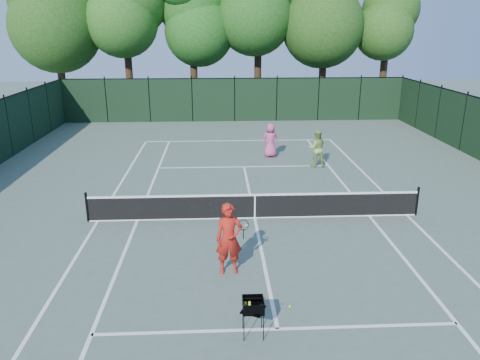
{
  "coord_description": "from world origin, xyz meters",
  "views": [
    {
      "loc": [
        -1.28,
        -15.24,
        6.42
      ],
      "look_at": [
        -0.47,
        1.0,
        1.1
      ],
      "focal_mm": 35.0,
      "sensor_mm": 36.0,
      "label": 1
    }
  ],
  "objects_px": {
    "player_pink": "(271,140)",
    "ball_hopper": "(253,305)",
    "player_green": "(317,148)",
    "loose_ball_near_cart": "(290,306)",
    "coach": "(229,239)",
    "loose_ball_midcourt": "(233,254)"
  },
  "relations": [
    {
      "from": "player_green",
      "to": "ball_hopper",
      "type": "height_order",
      "value": "player_green"
    },
    {
      "from": "player_pink",
      "to": "loose_ball_near_cart",
      "type": "bearing_deg",
      "value": 79.78
    },
    {
      "from": "player_green",
      "to": "loose_ball_near_cart",
      "type": "relative_size",
      "value": 26.94
    },
    {
      "from": "player_green",
      "to": "loose_ball_near_cart",
      "type": "height_order",
      "value": "player_green"
    },
    {
      "from": "coach",
      "to": "player_green",
      "type": "xyz_separation_m",
      "value": [
        4.47,
        10.03,
        -0.08
      ]
    },
    {
      "from": "player_pink",
      "to": "player_green",
      "type": "relative_size",
      "value": 0.96
    },
    {
      "from": "loose_ball_near_cart",
      "to": "coach",
      "type": "bearing_deg",
      "value": 127.7
    },
    {
      "from": "ball_hopper",
      "to": "loose_ball_near_cart",
      "type": "xyz_separation_m",
      "value": [
        0.97,
        0.98,
        -0.7
      ]
    },
    {
      "from": "player_pink",
      "to": "ball_hopper",
      "type": "distance_m",
      "value": 14.89
    },
    {
      "from": "coach",
      "to": "loose_ball_near_cart",
      "type": "height_order",
      "value": "coach"
    },
    {
      "from": "ball_hopper",
      "to": "coach",
      "type": "bearing_deg",
      "value": 121.79
    },
    {
      "from": "player_pink",
      "to": "loose_ball_near_cart",
      "type": "height_order",
      "value": "player_pink"
    },
    {
      "from": "player_pink",
      "to": "player_green",
      "type": "xyz_separation_m",
      "value": [
        2.0,
        -1.91,
        0.04
      ]
    },
    {
      "from": "loose_ball_near_cart",
      "to": "player_pink",
      "type": "bearing_deg",
      "value": 85.57
    },
    {
      "from": "player_pink",
      "to": "ball_hopper",
      "type": "bearing_deg",
      "value": 76.36
    },
    {
      "from": "player_pink",
      "to": "ball_hopper",
      "type": "relative_size",
      "value": 2.0
    },
    {
      "from": "player_green",
      "to": "ball_hopper",
      "type": "distance_m",
      "value": 13.46
    },
    {
      "from": "player_green",
      "to": "loose_ball_midcourt",
      "type": "bearing_deg",
      "value": 63.99
    },
    {
      "from": "player_pink",
      "to": "player_green",
      "type": "height_order",
      "value": "player_green"
    },
    {
      "from": "ball_hopper",
      "to": "loose_ball_midcourt",
      "type": "height_order",
      "value": "ball_hopper"
    },
    {
      "from": "loose_ball_midcourt",
      "to": "player_green",
      "type": "bearing_deg",
      "value": 64.5
    },
    {
      "from": "player_pink",
      "to": "coach",
      "type": "bearing_deg",
      "value": 72.52
    }
  ]
}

